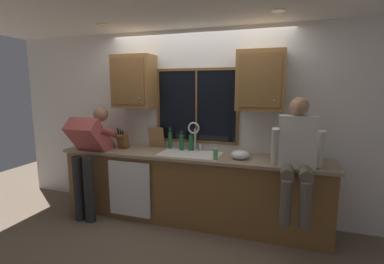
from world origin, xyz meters
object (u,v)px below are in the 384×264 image
soap_dispenser (215,154)px  bottle_tall_clear (191,142)px  person_standing (90,150)px  bottle_green_glass (170,140)px  mixing_bowl (240,155)px  knife_block (123,141)px  bottle_amber_small (182,142)px  person_sitting_on_counter (297,152)px  cutting_board (156,137)px

soap_dispenser → bottle_tall_clear: 0.58m
person_standing → bottle_green_glass: size_ratio=4.95×
mixing_bowl → soap_dispenser: (-0.28, -0.13, 0.02)m
knife_block → bottle_tall_clear: bearing=10.9°
bottle_green_glass → person_standing: bearing=-153.3°
mixing_bowl → person_standing: bearing=-173.5°
bottle_amber_small → bottle_tall_clear: bearing=12.3°
person_standing → bottle_amber_small: (1.16, 0.45, 0.09)m
person_sitting_on_counter → cutting_board: 1.95m
person_standing → bottle_tall_clear: 1.38m
person_standing → cutting_board: person_standing is taller
person_standing → soap_dispenser: size_ratio=8.25×
cutting_board → bottle_amber_small: 0.41m
bottle_green_glass → bottle_tall_clear: bearing=-2.5°
person_standing → bottle_green_glass: (0.97, 0.49, 0.10)m
person_sitting_on_counter → knife_block: bearing=173.2°
person_sitting_on_counter → mixing_bowl: (-0.63, 0.21, -0.13)m
bottle_tall_clear → soap_dispenser: bearing=-41.1°
cutting_board → soap_dispenser: 1.06m
bottle_green_glass → bottle_tall_clear: 0.32m
person_sitting_on_counter → bottle_green_glass: bearing=164.1°
knife_block → bottle_tall_clear: 0.97m
bottle_amber_small → mixing_bowl: bearing=-14.5°
person_standing → soap_dispenser: (1.73, 0.10, 0.05)m
cutting_board → person_standing: bearing=-146.2°
person_sitting_on_counter → bottle_green_glass: (-1.66, 0.47, -0.06)m
knife_block → mixing_bowl: (1.67, -0.06, -0.06)m
bottle_green_glass → knife_block: bearing=-162.8°
bottle_green_glass → bottle_amber_small: size_ratio=1.11×
person_standing → bottle_tall_clear: person_standing is taller
cutting_board → soap_dispenser: (0.97, -0.41, -0.08)m
knife_block → mixing_bowl: bearing=-2.1°
soap_dispenser → bottle_tall_clear: size_ratio=0.65×
cutting_board → person_sitting_on_counter: bearing=-14.6°
person_sitting_on_counter → knife_block: (-2.30, 0.28, -0.08)m
person_standing → person_sitting_on_counter: 2.64m
soap_dispenser → bottle_amber_small: bottle_amber_small is taller
soap_dispenser → person_standing: bearing=-176.8°
mixing_bowl → soap_dispenser: 0.31m
soap_dispenser → bottle_amber_small: (-0.57, 0.35, 0.04)m
person_standing → knife_block: size_ratio=4.68×
knife_block → cutting_board: (0.42, 0.21, 0.04)m
person_sitting_on_counter → cutting_board: person_sitting_on_counter is taller
knife_block → bottle_amber_small: size_ratio=1.17×
cutting_board → soap_dispenser: size_ratio=1.66×
cutting_board → bottle_tall_clear: cutting_board is taller
soap_dispenser → knife_block: bearing=172.0°
person_sitting_on_counter → bottle_green_glass: size_ratio=4.14×
person_sitting_on_counter → bottle_green_glass: 1.73m
knife_block → cutting_board: 0.47m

